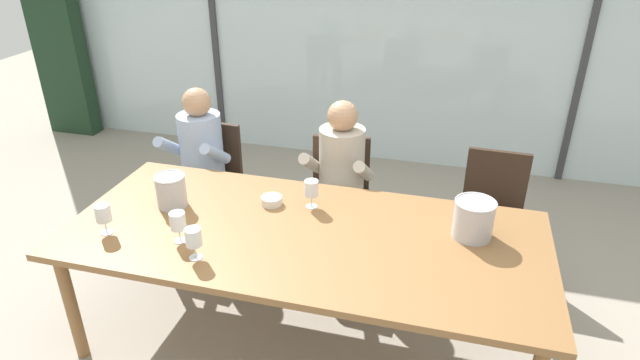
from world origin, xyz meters
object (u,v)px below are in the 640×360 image
Objects in this scene: chair_near_curtain at (211,171)px; person_pale_blue_shirt at (197,158)px; dining_table at (304,241)px; tasting_bowl at (272,200)px; person_beige_jumper at (339,175)px; chair_left_of_center at (339,189)px; wine_glass_by_left_taster at (178,222)px; ice_bucket_secondary at (474,218)px; wine_glass_center_pour at (103,214)px; chair_center at (492,206)px; wine_glass_by_right_taster at (194,239)px; ice_bucket_primary at (171,190)px; wine_glass_near_bucket at (311,189)px.

chair_near_curtain is 0.74× the size of person_pale_blue_shirt.
tasting_bowl is at bearing 137.89° from dining_table.
person_beige_jumper is at bearing 65.81° from tasting_bowl.
chair_left_of_center is 5.15× the size of wine_glass_by_left_taster.
dining_table is at bearing -167.19° from ice_bucket_secondary.
chair_left_of_center is 4.02× the size of ice_bucket_secondary.
wine_glass_center_pour reaches higher than tasting_bowl.
chair_center is 5.15× the size of wine_glass_center_pour.
chair_left_of_center is 5.15× the size of wine_glass_by_right_taster.
ice_bucket_primary is at bearing -68.35° from person_pale_blue_shirt.
chair_near_curtain is 1.55m from wine_glass_by_right_taster.
tasting_bowl is (-1.33, -0.76, 0.26)m from chair_center.
dining_table is 1.47m from chair_near_curtain.
ice_bucket_primary is (-0.82, -0.90, 0.34)m from chair_left_of_center.
ice_bucket_secondary is at bearing 12.81° from dining_table.
ice_bucket_secondary is 1.28× the size of wine_glass_center_pour.
wine_glass_near_bucket is (1.05, -0.57, 0.19)m from person_pale_blue_shirt.
ice_bucket_secondary is (0.90, 0.20, 0.17)m from dining_table.
wine_glass_near_bucket is (-0.93, 0.08, 0.01)m from ice_bucket_secondary.
chair_left_of_center is at bearing 91.37° from dining_table.
tasting_bowl is 0.73× the size of wine_glass_center_pour.
wine_glass_center_pour is at bearing -83.66° from chair_near_curtain.
chair_center is 1.08m from person_beige_jumper.
chair_near_curtain is at bearing 82.72° from person_pale_blue_shirt.
wine_glass_near_bucket is at bearing -143.67° from chair_center.
ice_bucket_secondary reaches higher than chair_near_curtain.
wine_glass_by_left_taster reaches higher than chair_left_of_center.
chair_center is 1.36m from wine_glass_near_bucket.
person_pale_blue_shirt is at bearing 116.88° from wine_glass_by_right_taster.
chair_left_of_center is 1.08m from chair_center.
ice_bucket_primary is (0.21, -0.93, 0.34)m from chair_near_curtain.
person_pale_blue_shirt is 6.98× the size of wine_glass_near_bucket.
wine_glass_near_bucket is at bearing -89.13° from person_beige_jumper.
tasting_bowl is 0.26m from wine_glass_near_bucket.
chair_center is 4.48× the size of ice_bucket_primary.
chair_near_curtain is at bearing -177.35° from chair_center.
wine_glass_by_left_taster is 1.00× the size of wine_glass_by_right_taster.
person_pale_blue_shirt is 1.08m from person_beige_jumper.
chair_left_of_center is (-0.02, 0.98, -0.18)m from dining_table.
person_pale_blue_shirt is 6.98× the size of wine_glass_center_pour.
wine_glass_near_bucket reaches higher than chair_left_of_center.
chair_center is 5.15× the size of wine_glass_by_left_taster.
wine_glass_center_pour is (-0.43, -0.03, 0.00)m from wine_glass_by_left_taster.
wine_glass_near_bucket is at bearing -24.40° from person_pale_blue_shirt.
person_pale_blue_shirt is at bearing 143.21° from tasting_bowl.
person_pale_blue_shirt is at bearing -175.96° from person_beige_jumper.
wine_glass_center_pour is at bearing -83.61° from person_pale_blue_shirt.
ice_bucket_primary reaches higher than dining_table.
person_beige_jumper is at bearing -87.12° from chair_left_of_center.
wine_glass_center_pour reaches higher than chair_center.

